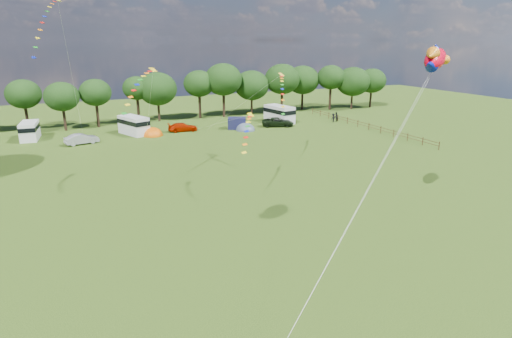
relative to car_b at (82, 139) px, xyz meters
name	(u,v)px	position (x,y,z in m)	size (l,w,h in m)	color
ground_plane	(302,253)	(12.44, -41.81, -0.77)	(180.00, 180.00, 0.00)	black
tree_line	(178,86)	(17.74, 13.18, 5.58)	(102.98, 10.98, 10.27)	black
fence	(363,124)	(44.44, -7.31, -0.07)	(0.12, 33.12, 1.20)	#472D19
car_b	(82,139)	(0.00, 0.00, 0.00)	(1.62, 4.35, 1.53)	#919398
car_c	(183,127)	(15.69, 2.88, -0.07)	(1.95, 4.63, 1.39)	#AA1C00
car_d	(278,122)	(31.94, 0.25, 0.00)	(2.55, 5.63, 1.54)	black
campervan_b	(30,130)	(-6.92, 6.49, 0.66)	(2.75, 5.59, 2.65)	silver
campervan_c	(134,125)	(8.01, 3.85, 0.78)	(4.46, 6.37, 2.87)	silver
campervan_d	(279,114)	(33.88, 3.46, 0.87)	(3.80, 6.61, 3.05)	silver
tent_orange	(153,135)	(10.51, 1.70, -0.75)	(3.25, 3.56, 2.54)	#D45505
tent_greyblue	(245,130)	(25.46, -0.58, -0.75)	(3.24, 3.55, 2.41)	#465463
awning_navy	(237,123)	(24.68, 1.30, 0.17)	(2.99, 2.43, 1.87)	#161738
fish_kite	(434,59)	(23.76, -40.96, 12.33)	(4.16, 3.33, 2.29)	red
streamer_kite_a	(47,17)	(-2.23, -16.85, 15.80)	(3.29, 5.62, 5.77)	gold
streamer_kite_b	(141,83)	(5.26, -23.03, 9.77)	(4.37, 4.76, 3.83)	yellow
streamer_kite_c	(248,126)	(13.83, -28.89, 5.91)	(3.18, 4.87, 2.80)	#D2C00C
walker_a	(336,117)	(43.97, 0.12, 0.09)	(0.83, 0.51, 1.71)	black
walker_b	(333,118)	(43.05, -0.32, 0.03)	(1.03, 0.48, 1.60)	black
streamer_kite_d	(282,87)	(21.97, -20.13, 8.38)	(2.76, 5.11, 4.32)	yellow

